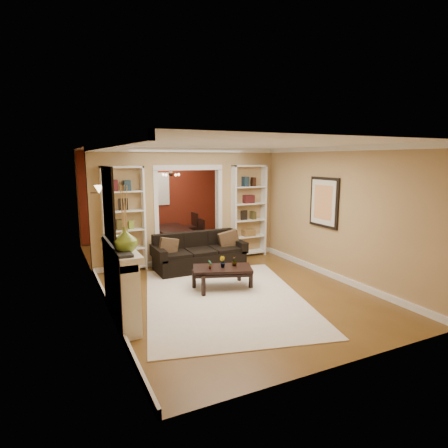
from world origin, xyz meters
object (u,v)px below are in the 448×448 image
bookshelf_left (124,220)px  fireplace (122,283)px  sofa (200,252)px  coffee_table (222,278)px  dining_table (172,237)px  bookshelf_right (249,211)px

bookshelf_left → fireplace: 2.65m
sofa → fireplace: size_ratio=1.21×
sofa → coffee_table: 1.40m
sofa → fireplace: bearing=-136.6°
coffee_table → dining_table: 3.75m
bookshelf_left → bookshelf_right: bearing=0.0°
coffee_table → fireplace: 2.09m
fireplace → dining_table: (2.20, 4.32, -0.31)m
fireplace → bookshelf_right: bearing=34.8°
sofa → dining_table: 2.37m
sofa → bookshelf_right: size_ratio=0.89×
coffee_table → bookshelf_left: (-1.44, 1.96, 0.94)m
bookshelf_left → dining_table: (1.66, 1.79, -0.88)m
coffee_table → dining_table: size_ratio=0.72×
coffee_table → bookshelf_left: bearing=146.5°
fireplace → sofa: bearing=43.4°
fireplace → dining_table: size_ratio=1.10×
sofa → bookshelf_left: bearing=159.2°
sofa → coffee_table: size_ratio=1.86×
dining_table → bookshelf_right: bearing=-141.1°
bookshelf_left → dining_table: bearing=47.2°
coffee_table → fireplace: bearing=-143.6°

